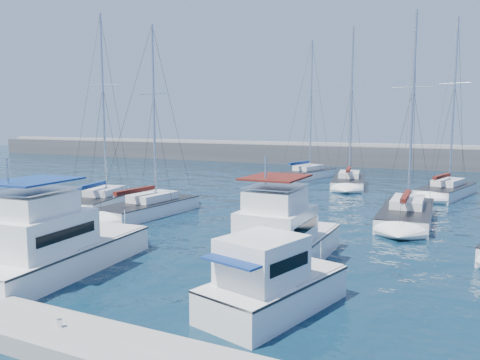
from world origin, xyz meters
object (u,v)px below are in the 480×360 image
at_px(sailboat_mid_b, 149,208).
at_px(sailboat_mid_d, 407,214).
at_px(motor_yacht_stbd_outer, 270,286).
at_px(motor_yacht_port_outer, 35,223).
at_px(sailboat_back_a, 306,174).
at_px(motor_yacht_stbd_inner, 282,242).
at_px(sailboat_back_b, 349,182).
at_px(sailboat_back_c, 446,190).
at_px(motor_yacht_port_inner, 52,248).
at_px(sailboat_mid_a, 102,201).

height_order(sailboat_mid_b, sailboat_mid_d, sailboat_mid_d).
bearing_deg(sailboat_mid_d, motor_yacht_stbd_outer, -100.15).
bearing_deg(motor_yacht_port_outer, sailboat_mid_b, 74.50).
bearing_deg(motor_yacht_stbd_outer, sailboat_mid_b, 154.60).
bearing_deg(sailboat_back_a, motor_yacht_port_outer, -83.68).
relative_size(motor_yacht_stbd_inner, sailboat_mid_b, 0.60).
bearing_deg(sailboat_back_b, sailboat_back_a, 131.16).
relative_size(motor_yacht_stbd_inner, sailboat_back_c, 0.51).
relative_size(motor_yacht_port_inner, sailboat_back_a, 0.57).
height_order(motor_yacht_port_inner, sailboat_mid_d, sailboat_mid_d).
bearing_deg(sailboat_back_a, motor_yacht_stbd_outer, -59.40).
height_order(motor_yacht_stbd_inner, sailboat_back_c, sailboat_back_c).
bearing_deg(sailboat_back_b, motor_yacht_port_inner, -109.24).
distance_m(motor_yacht_port_outer, sailboat_back_c, 34.17).
relative_size(motor_yacht_port_outer, sailboat_mid_b, 0.49).
height_order(motor_yacht_stbd_inner, sailboat_mid_d, sailboat_mid_d).
distance_m(sailboat_mid_a, sailboat_back_c, 30.05).
bearing_deg(sailboat_back_a, sailboat_mid_b, -82.90).
bearing_deg(sailboat_mid_b, motor_yacht_port_outer, -96.01).
bearing_deg(motor_yacht_stbd_inner, sailboat_mid_b, 151.51).
bearing_deg(sailboat_mid_b, sailboat_mid_a, 176.60).
distance_m(motor_yacht_port_inner, sailboat_mid_b, 13.30).
relative_size(motor_yacht_port_inner, sailboat_mid_a, 0.62).
bearing_deg(motor_yacht_stbd_inner, motor_yacht_port_outer, -174.06).
height_order(motor_yacht_stbd_inner, motor_yacht_stbd_outer, motor_yacht_stbd_inner).
xyz_separation_m(motor_yacht_port_inner, sailboat_mid_a, (-9.32, 13.26, -0.60)).
bearing_deg(sailboat_back_b, motor_yacht_stbd_outer, -91.84).
bearing_deg(motor_yacht_port_inner, sailboat_mid_a, 120.16).
distance_m(sailboat_mid_b, sailboat_back_a, 26.42).
bearing_deg(sailboat_back_b, sailboat_mid_d, -74.28).
xyz_separation_m(motor_yacht_port_outer, motor_yacht_port_inner, (5.84, -4.02, 0.19)).
xyz_separation_m(sailboat_back_a, sailboat_back_b, (6.28, -4.99, 0.00)).
bearing_deg(motor_yacht_stbd_inner, sailboat_back_b, 96.77).
height_order(motor_yacht_port_outer, sailboat_mid_a, sailboat_mid_a).
distance_m(motor_yacht_port_inner, sailboat_mid_d, 22.48).
xyz_separation_m(motor_yacht_port_inner, sailboat_mid_b, (-4.28, 12.58, -0.62)).
bearing_deg(sailboat_back_a, sailboat_back_b, -24.25).
bearing_deg(motor_yacht_port_inner, motor_yacht_port_outer, 140.47).
relative_size(motor_yacht_port_outer, motor_yacht_stbd_outer, 1.08).
bearing_deg(sailboat_mid_a, sailboat_back_a, 59.77).
relative_size(sailboat_mid_d, sailboat_back_b, 0.86).
height_order(sailboat_mid_a, sailboat_back_b, sailboat_back_b).
distance_m(sailboat_mid_d, sailboat_back_b, 17.04).
distance_m(sailboat_mid_d, sailboat_back_c, 13.01).
xyz_separation_m(motor_yacht_port_outer, sailboat_mid_b, (1.55, 8.55, -0.43)).
xyz_separation_m(sailboat_back_a, sailboat_back_c, (15.67, -7.42, 0.00)).
bearing_deg(sailboat_mid_a, sailboat_mid_d, 1.13).
distance_m(motor_yacht_stbd_inner, sailboat_mid_a, 19.59).
bearing_deg(motor_yacht_stbd_outer, motor_yacht_port_inner, -163.57).
bearing_deg(sailboat_mid_d, sailboat_mid_a, -169.07).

